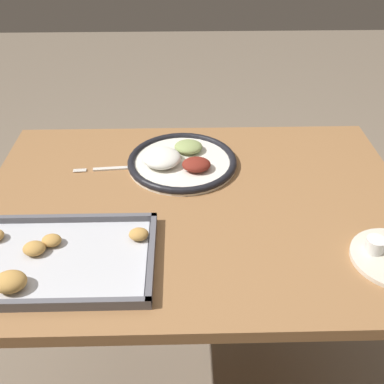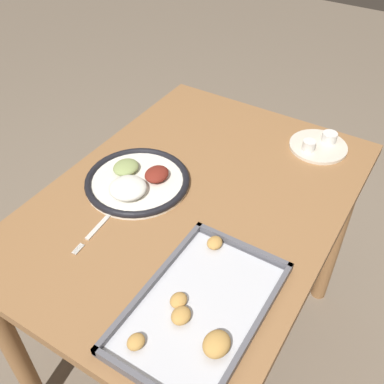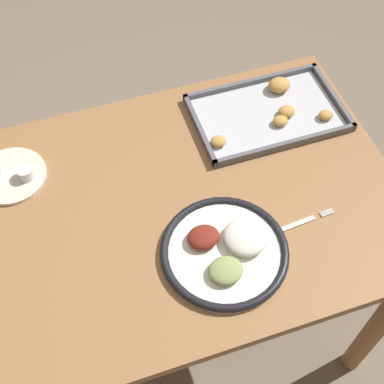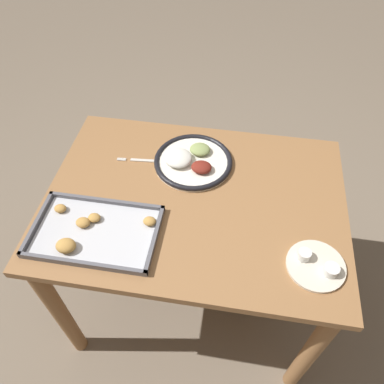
% 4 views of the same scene
% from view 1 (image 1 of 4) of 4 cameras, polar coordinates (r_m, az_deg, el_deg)
% --- Properties ---
extents(ground_plane, '(8.00, 8.00, 0.00)m').
position_cam_1_polar(ground_plane, '(1.68, 0.36, -22.53)').
color(ground_plane, '#7A6B59').
extents(dining_table, '(1.06, 0.77, 0.77)m').
position_cam_1_polar(dining_table, '(1.18, 0.47, -6.32)').
color(dining_table, olive).
rests_on(dining_table, ground_plane).
extents(dinner_plate, '(0.30, 0.30, 0.05)m').
position_cam_1_polar(dinner_plate, '(1.23, -1.42, 3.99)').
color(dinner_plate, white).
rests_on(dinner_plate, dining_table).
extents(fork, '(0.20, 0.03, 0.00)m').
position_cam_1_polar(fork, '(1.23, -9.77, 2.97)').
color(fork, silver).
rests_on(fork, dining_table).
extents(baking_tray, '(0.41, 0.26, 0.04)m').
position_cam_1_polar(baking_tray, '(0.98, -17.36, -8.16)').
color(baking_tray, '#595960').
rests_on(baking_tray, dining_table).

